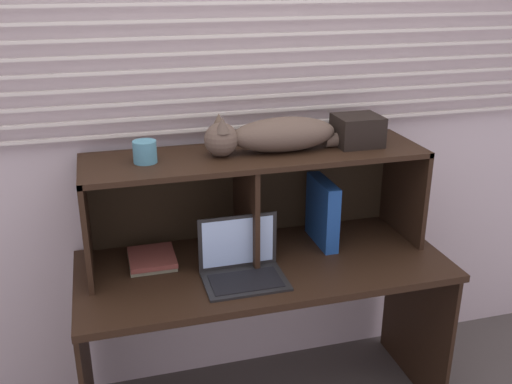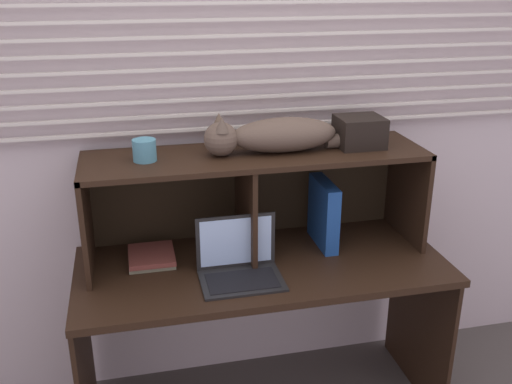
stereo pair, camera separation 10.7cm
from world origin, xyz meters
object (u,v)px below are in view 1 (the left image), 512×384
(small_basket, at_px, (145,152))
(storage_box, at_px, (357,130))
(book_stack, at_px, (152,259))
(laptop, at_px, (242,265))
(cat, at_px, (276,135))
(binder_upright, at_px, (322,212))

(small_basket, bearing_deg, storage_box, 0.00)
(book_stack, bearing_deg, laptop, -32.17)
(book_stack, distance_m, small_basket, 0.46)
(cat, height_order, book_stack, cat)
(laptop, xyz_separation_m, book_stack, (-0.33, 0.21, -0.03))
(small_basket, bearing_deg, laptop, -32.50)
(binder_upright, distance_m, book_stack, 0.75)
(book_stack, distance_m, storage_box, 1.00)
(cat, relative_size, book_stack, 3.47)
(cat, bearing_deg, small_basket, 180.00)
(cat, height_order, storage_box, cat)
(binder_upright, height_order, storage_box, storage_box)
(laptop, relative_size, book_stack, 1.45)
(laptop, distance_m, binder_upright, 0.47)
(storage_box, bearing_deg, cat, -180.00)
(laptop, distance_m, book_stack, 0.39)
(book_stack, bearing_deg, binder_upright, 0.05)
(small_basket, xyz_separation_m, storage_box, (0.88, 0.00, 0.02))
(book_stack, height_order, storage_box, storage_box)
(binder_upright, relative_size, storage_box, 1.54)
(binder_upright, bearing_deg, small_basket, 180.00)
(small_basket, relative_size, storage_box, 0.48)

